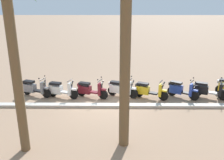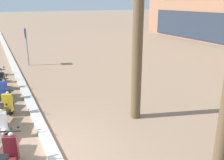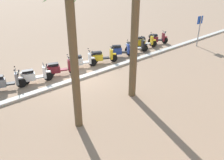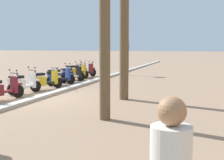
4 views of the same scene
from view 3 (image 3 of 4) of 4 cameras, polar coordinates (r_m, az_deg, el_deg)
The scene contains 13 objects.
ground_plane at distance 14.11m, azimuth -8.24°, elevation 0.90°, with size 200.00×200.00×0.00m, color #93755B.
curb_strip at distance 13.80m, azimuth -7.43°, elevation 0.62°, with size 60.00×0.36×0.12m, color #BCB7AD.
scooter_maroon_mid_front at distance 20.10m, azimuth 10.80°, elevation 9.84°, with size 1.60×0.95×1.04m.
scooter_yellow_far_back at distance 19.00m, azimuth 7.84°, elevation 9.17°, with size 1.65×0.99×1.17m.
scooter_black_gap_after_mid at distance 17.81m, azimuth 5.58°, elevation 8.05°, with size 1.71×0.93×1.17m.
scooter_blue_last_in_row at distance 16.90m, azimuth 2.05°, elevation 7.17°, with size 1.49×1.07×1.17m.
scooter_yellow_second_in_line at distance 15.77m, azimuth -2.48°, elevation 5.70°, with size 1.74×0.95×1.04m.
scooter_white_mid_centre at distance 15.16m, azimuth -7.49°, elevation 4.63°, with size 1.64×0.84×1.17m.
scooter_maroon_tail_end at distance 14.30m, azimuth -12.78°, elevation 2.79°, with size 1.74×0.85×1.17m.
scooter_white_lead_nearest at distance 13.70m, azimuth -18.48°, elevation 1.01°, with size 1.73×0.77×1.04m.
scooter_grey_mid_rear at distance 13.51m, azimuth -24.68°, elevation -0.44°, with size 1.73×0.86×1.17m.
crossing_sign at distance 20.17m, azimuth 20.48°, elevation 11.85°, with size 0.60×0.15×2.40m.
palm_tree_far_corner at distance 8.13m, azimuth -10.23°, elevation 16.86°, with size 2.24×2.21×6.13m.
Camera 3 is at (6.54, 10.98, 5.99)m, focal length 37.57 mm.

